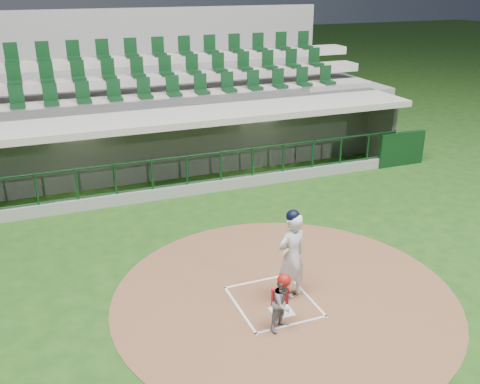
% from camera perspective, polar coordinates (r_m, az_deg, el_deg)
% --- Properties ---
extents(ground, '(120.00, 120.00, 0.00)m').
position_cam_1_polar(ground, '(11.49, 2.94, -10.87)').
color(ground, '#1B3F12').
rests_on(ground, ground).
extents(dirt_circle, '(7.20, 7.20, 0.01)m').
position_cam_1_polar(dirt_circle, '(11.44, 4.75, -11.03)').
color(dirt_circle, brown).
rests_on(dirt_circle, ground).
extents(home_plate, '(0.43, 0.43, 0.02)m').
position_cam_1_polar(home_plate, '(10.95, 4.48, -12.61)').
color(home_plate, silver).
rests_on(home_plate, dirt_circle).
extents(batter_box_chalk, '(1.55, 1.80, 0.01)m').
position_cam_1_polar(batter_box_chalk, '(11.25, 3.58, -11.56)').
color(batter_box_chalk, white).
rests_on(batter_box_chalk, ground).
extents(dugout_structure, '(16.40, 3.70, 3.00)m').
position_cam_1_polar(dugout_structure, '(17.92, -6.81, 4.73)').
color(dugout_structure, slate).
rests_on(dugout_structure, ground).
extents(seating_deck, '(17.00, 6.72, 5.15)m').
position_cam_1_polar(seating_deck, '(20.64, -9.62, 8.23)').
color(seating_deck, slate).
rests_on(seating_deck, ground).
extents(batter, '(0.93, 0.95, 1.97)m').
position_cam_1_polar(batter, '(10.95, 5.51, -6.68)').
color(batter, silver).
rests_on(batter, dirt_circle).
extents(catcher, '(0.65, 0.59, 1.18)m').
position_cam_1_polar(catcher, '(10.21, 4.63, -11.58)').
color(catcher, gray).
rests_on(catcher, dirt_circle).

